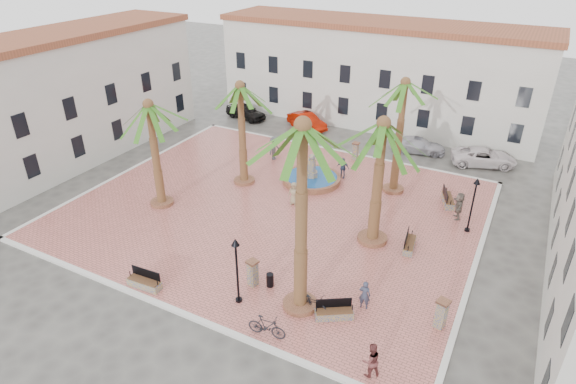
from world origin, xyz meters
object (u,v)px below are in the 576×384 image
at_px(bench_se, 334,313).
at_px(pedestrian_fountain_a, 294,193).
at_px(bollard_n, 356,151).
at_px(palm_s, 302,148).
at_px(pedestrian_north, 274,148).
at_px(palm_ne, 404,95).
at_px(bicycle_a, 312,301).
at_px(fountain, 312,178).
at_px(palm_e, 382,139).
at_px(palm_sw, 150,117).
at_px(cyclist_b, 371,360).
at_px(cyclist_a, 365,295).
at_px(bench_ne, 448,200).
at_px(bench_s, 145,282).
at_px(bicycle_b, 267,327).
at_px(bollard_se, 253,273).
at_px(litter_bin, 270,280).
at_px(car_black, 246,111).
at_px(bench_e, 409,244).
at_px(lamppost_s, 236,260).
at_px(bollard_e, 441,313).
at_px(pedestrian_fountain_b, 343,168).
at_px(car_red, 307,121).
at_px(car_silver, 419,145).
at_px(palm_nw, 240,97).
at_px(car_white, 484,157).

distance_m(bench_se, pedestrian_fountain_a, 11.21).
bearing_deg(bollard_n, palm_s, -77.62).
bearing_deg(pedestrian_north, palm_s, -139.66).
height_order(palm_ne, bicycle_a, palm_ne).
xyz_separation_m(fountain, palm_e, (6.59, -5.32, 6.24)).
bearing_deg(palm_sw, palm_e, 9.93).
bearing_deg(palm_e, cyclist_b, -71.49).
distance_m(cyclist_a, pedestrian_north, 18.39).
distance_m(bench_ne, cyclist_a, 12.62).
relative_size(fountain, bench_s, 2.25).
height_order(bench_se, bollard_n, bollard_n).
xyz_separation_m(cyclist_b, pedestrian_north, (-14.24, 17.18, 0.14)).
bearing_deg(bicycle_b, bench_s, 83.30).
xyz_separation_m(cyclist_a, bicycle_b, (-3.27, -3.89, -0.24)).
bearing_deg(pedestrian_fountain_a, palm_s, -70.59).
height_order(bollard_se, bollard_n, bollard_se).
height_order(bench_s, cyclist_a, cyclist_a).
bearing_deg(cyclist_b, litter_bin, -69.17).
bearing_deg(car_black, bollard_se, -135.29).
height_order(bench_e, lamppost_s, lamppost_s).
relative_size(bollard_e, cyclist_a, 0.98).
distance_m(pedestrian_fountain_b, car_red, 11.03).
bearing_deg(palm_sw, cyclist_a, -12.05).
relative_size(bench_s, cyclist_a, 1.20).
bearing_deg(pedestrian_north, cyclist_a, -129.89).
height_order(palm_e, car_silver, palm_e).
bearing_deg(bench_se, car_black, 98.53).
relative_size(litter_bin, cyclist_a, 0.48).
height_order(bench_ne, cyclist_a, cyclist_a).
distance_m(palm_nw, bench_s, 14.21).
distance_m(car_black, car_white, 22.76).
bearing_deg(pedestrian_fountain_b, bicycle_b, -83.75).
relative_size(lamppost_s, car_black, 0.86).
bearing_deg(car_silver, palm_e, 172.67).
distance_m(palm_sw, lamppost_s, 12.22).
height_order(fountain, car_white, fountain).
relative_size(bicycle_a, pedestrian_north, 0.93).
bearing_deg(pedestrian_north, lamppost_s, -149.70).
relative_size(palm_e, car_red, 1.79).
relative_size(bench_se, car_black, 0.42).
bearing_deg(cyclist_b, bench_se, -86.74).
xyz_separation_m(litter_bin, pedestrian_fountain_a, (-2.89, 8.31, 0.43)).
distance_m(pedestrian_fountain_a, car_red, 14.91).
distance_m(bicycle_a, pedestrian_fountain_b, 14.79).
relative_size(bench_s, car_black, 0.44).
xyz_separation_m(bollard_n, cyclist_b, (8.38, -20.22, 0.08)).
relative_size(bollard_n, car_black, 0.34).
height_order(palm_s, bollard_n, palm_s).
xyz_separation_m(cyclist_a, car_black, (-20.14, 20.97, -0.20)).
bearing_deg(palm_s, bollard_e, 15.71).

